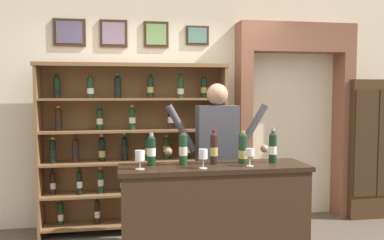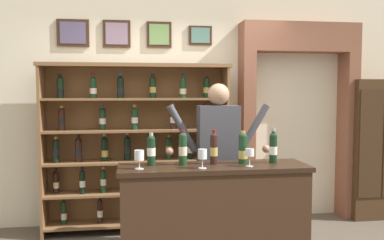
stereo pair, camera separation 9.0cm
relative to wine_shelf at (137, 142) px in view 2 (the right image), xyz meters
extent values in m
cube|color=beige|center=(0.50, 0.37, 0.67)|extent=(12.00, 0.16, 3.39)
cube|color=#382316|center=(-0.73, 0.28, 1.27)|extent=(0.37, 0.02, 0.32)
cube|color=#574E71|center=(-0.73, 0.26, 1.27)|extent=(0.29, 0.01, 0.25)
cube|color=#382316|center=(-0.22, 0.28, 1.27)|extent=(0.32, 0.02, 0.32)
cube|color=gray|center=(-0.22, 0.26, 1.27)|extent=(0.26, 0.01, 0.26)
cube|color=#382316|center=(0.28, 0.28, 1.27)|extent=(0.30, 0.02, 0.31)
cube|color=#6D9755|center=(0.28, 0.26, 1.27)|extent=(0.24, 0.01, 0.25)
cube|color=#382316|center=(0.79, 0.28, 1.27)|extent=(0.28, 0.02, 0.23)
cube|color=slate|center=(0.79, 0.26, 1.27)|extent=(0.23, 0.01, 0.18)
cube|color=brown|center=(-1.03, -0.04, -0.07)|extent=(0.03, 0.34, 1.92)
cube|color=brown|center=(1.03, -0.04, -0.07)|extent=(0.03, 0.34, 1.92)
cube|color=brown|center=(0.00, 0.12, -0.07)|extent=(2.09, 0.02, 1.92)
cube|color=brown|center=(0.00, -0.04, -0.93)|extent=(2.03, 0.33, 0.02)
cylinder|color=#19381E|center=(-0.83, 0.00, -0.80)|extent=(0.06, 0.06, 0.23)
sphere|color=#19381E|center=(-0.83, 0.00, -0.68)|extent=(0.06, 0.06, 0.06)
cylinder|color=#19381E|center=(-0.83, 0.00, -0.65)|extent=(0.03, 0.03, 0.08)
cylinder|color=black|center=(-0.83, 0.00, -0.62)|extent=(0.03, 0.03, 0.03)
cylinder|color=silver|center=(-0.83, 0.00, -0.83)|extent=(0.06, 0.06, 0.07)
cylinder|color=black|center=(-0.42, -0.03, -0.80)|extent=(0.06, 0.06, 0.23)
sphere|color=black|center=(-0.42, -0.03, -0.67)|extent=(0.06, 0.06, 0.06)
cylinder|color=black|center=(-0.42, -0.03, -0.65)|extent=(0.03, 0.03, 0.06)
cylinder|color=black|center=(-0.42, -0.03, -0.63)|extent=(0.03, 0.03, 0.03)
cylinder|color=silver|center=(-0.42, -0.03, -0.81)|extent=(0.06, 0.06, 0.08)
cylinder|color=#19381E|center=(0.01, -0.08, -0.80)|extent=(0.06, 0.06, 0.24)
sphere|color=#19381E|center=(0.01, -0.08, -0.67)|extent=(0.06, 0.06, 0.06)
cylinder|color=#19381E|center=(0.01, -0.08, -0.64)|extent=(0.03, 0.03, 0.07)
cylinder|color=black|center=(0.01, -0.08, -0.62)|extent=(0.03, 0.03, 0.03)
cylinder|color=silver|center=(0.01, -0.08, -0.79)|extent=(0.06, 0.06, 0.08)
cylinder|color=black|center=(0.39, -0.02, -0.81)|extent=(0.06, 0.06, 0.22)
sphere|color=black|center=(0.39, -0.02, -0.69)|extent=(0.06, 0.06, 0.06)
cylinder|color=black|center=(0.39, -0.02, -0.66)|extent=(0.03, 0.03, 0.07)
cylinder|color=navy|center=(0.39, -0.02, -0.63)|extent=(0.03, 0.03, 0.03)
cylinder|color=silver|center=(0.39, -0.02, -0.82)|extent=(0.06, 0.06, 0.07)
cylinder|color=black|center=(0.85, -0.03, -0.80)|extent=(0.06, 0.06, 0.23)
sphere|color=black|center=(0.85, -0.03, -0.68)|extent=(0.06, 0.06, 0.06)
cylinder|color=black|center=(0.85, -0.03, -0.66)|extent=(0.02, 0.02, 0.06)
cylinder|color=navy|center=(0.85, -0.03, -0.64)|extent=(0.03, 0.03, 0.03)
cylinder|color=silver|center=(0.85, -0.03, -0.81)|extent=(0.06, 0.06, 0.07)
cube|color=brown|center=(0.00, -0.04, -0.57)|extent=(2.03, 0.33, 0.03)
cylinder|color=black|center=(-0.90, -0.01, -0.45)|extent=(0.06, 0.06, 0.21)
sphere|color=black|center=(-0.90, -0.01, -0.34)|extent=(0.06, 0.06, 0.06)
cylinder|color=black|center=(-0.90, -0.01, -0.32)|extent=(0.03, 0.03, 0.07)
cylinder|color=black|center=(-0.90, -0.01, -0.29)|extent=(0.03, 0.03, 0.03)
cylinder|color=beige|center=(-0.90, -0.01, -0.47)|extent=(0.06, 0.06, 0.07)
cylinder|color=black|center=(-0.61, -0.08, -0.45)|extent=(0.06, 0.06, 0.23)
sphere|color=black|center=(-0.61, -0.08, -0.33)|extent=(0.06, 0.06, 0.06)
cylinder|color=black|center=(-0.61, -0.08, -0.30)|extent=(0.03, 0.03, 0.07)
cylinder|color=black|center=(-0.61, -0.08, -0.27)|extent=(0.03, 0.03, 0.03)
cylinder|color=silver|center=(-0.61, -0.08, -0.45)|extent=(0.06, 0.06, 0.07)
cylinder|color=#19381E|center=(-0.38, -0.07, -0.45)|extent=(0.06, 0.06, 0.22)
sphere|color=#19381E|center=(-0.38, -0.07, -0.33)|extent=(0.06, 0.06, 0.06)
cylinder|color=#19381E|center=(-0.38, -0.07, -0.30)|extent=(0.03, 0.03, 0.07)
cylinder|color=#B79338|center=(-0.38, -0.07, -0.28)|extent=(0.03, 0.03, 0.03)
cylinder|color=beige|center=(-0.38, -0.07, -0.44)|extent=(0.06, 0.06, 0.07)
cylinder|color=black|center=(-0.13, -0.03, -0.45)|extent=(0.06, 0.06, 0.21)
sphere|color=black|center=(-0.13, -0.03, -0.34)|extent=(0.06, 0.06, 0.06)
cylinder|color=black|center=(-0.13, -0.03, -0.32)|extent=(0.03, 0.03, 0.06)
cylinder|color=maroon|center=(-0.13, -0.03, -0.30)|extent=(0.03, 0.03, 0.03)
cylinder|color=beige|center=(-0.13, -0.03, -0.48)|extent=(0.06, 0.06, 0.07)
cylinder|color=black|center=(0.15, 0.00, -0.45)|extent=(0.06, 0.06, 0.21)
sphere|color=black|center=(0.15, 0.00, -0.34)|extent=(0.06, 0.06, 0.06)
cylinder|color=black|center=(0.15, 0.00, -0.31)|extent=(0.03, 0.03, 0.08)
cylinder|color=navy|center=(0.15, 0.00, -0.28)|extent=(0.03, 0.03, 0.03)
cylinder|color=tan|center=(0.15, 0.00, -0.48)|extent=(0.06, 0.06, 0.07)
cylinder|color=black|center=(0.39, -0.05, -0.45)|extent=(0.06, 0.06, 0.22)
sphere|color=black|center=(0.39, -0.05, -0.33)|extent=(0.06, 0.06, 0.06)
cylinder|color=black|center=(0.39, -0.05, -0.30)|extent=(0.03, 0.03, 0.07)
cylinder|color=maroon|center=(0.39, -0.05, -0.28)|extent=(0.03, 0.03, 0.03)
cylinder|color=beige|center=(0.39, -0.05, -0.46)|extent=(0.06, 0.06, 0.07)
cylinder|color=#19381E|center=(0.62, -0.01, -0.45)|extent=(0.06, 0.06, 0.22)
sphere|color=#19381E|center=(0.62, -0.01, -0.34)|extent=(0.06, 0.06, 0.06)
cylinder|color=#19381E|center=(0.62, -0.01, -0.30)|extent=(0.03, 0.03, 0.08)
cylinder|color=black|center=(0.62, -0.01, -0.27)|extent=(0.03, 0.03, 0.03)
cylinder|color=silver|center=(0.62, -0.01, -0.45)|extent=(0.06, 0.06, 0.07)
cylinder|color=black|center=(0.88, -0.02, -0.45)|extent=(0.06, 0.06, 0.23)
sphere|color=black|center=(0.88, -0.02, -0.33)|extent=(0.06, 0.06, 0.06)
cylinder|color=black|center=(0.88, -0.02, -0.29)|extent=(0.03, 0.03, 0.08)
cylinder|color=#99999E|center=(0.88, -0.02, -0.26)|extent=(0.03, 0.03, 0.03)
cylinder|color=silver|center=(0.88, -0.02, -0.45)|extent=(0.06, 0.06, 0.07)
cube|color=brown|center=(0.00, -0.04, -0.22)|extent=(2.03, 0.33, 0.02)
cylinder|color=black|center=(-0.88, -0.07, -0.10)|extent=(0.07, 0.07, 0.21)
sphere|color=black|center=(-0.88, -0.07, 0.01)|extent=(0.07, 0.07, 0.07)
cylinder|color=black|center=(-0.88, -0.07, 0.04)|extent=(0.04, 0.04, 0.07)
cylinder|color=#B79338|center=(-0.88, -0.07, 0.07)|extent=(0.04, 0.04, 0.03)
cylinder|color=black|center=(-0.88, -0.07, -0.09)|extent=(0.08, 0.08, 0.07)
cylinder|color=black|center=(-0.64, -0.06, -0.09)|extent=(0.07, 0.07, 0.23)
sphere|color=black|center=(-0.64, -0.06, 0.03)|extent=(0.07, 0.07, 0.07)
cylinder|color=black|center=(-0.64, -0.06, 0.06)|extent=(0.03, 0.03, 0.08)
cylinder|color=black|center=(-0.64, -0.06, 0.09)|extent=(0.03, 0.03, 0.03)
cylinder|color=black|center=(-0.64, -0.06, -0.10)|extent=(0.08, 0.08, 0.07)
cylinder|color=black|center=(-0.36, -0.02, -0.09)|extent=(0.07, 0.07, 0.23)
sphere|color=black|center=(-0.36, -0.02, 0.03)|extent=(0.07, 0.07, 0.07)
cylinder|color=black|center=(-0.36, -0.02, 0.06)|extent=(0.03, 0.03, 0.08)
cylinder|color=#99999E|center=(-0.36, -0.02, 0.09)|extent=(0.04, 0.04, 0.03)
cylinder|color=tan|center=(-0.36, -0.02, -0.12)|extent=(0.08, 0.08, 0.07)
cylinder|color=black|center=(-0.11, 0.00, -0.09)|extent=(0.07, 0.07, 0.23)
sphere|color=black|center=(-0.11, 0.00, 0.03)|extent=(0.07, 0.07, 0.07)
cylinder|color=black|center=(-0.11, 0.00, 0.07)|extent=(0.03, 0.03, 0.08)
cylinder|color=#99999E|center=(-0.11, 0.00, 0.10)|extent=(0.03, 0.03, 0.03)
cylinder|color=black|center=(-0.11, 0.00, -0.09)|extent=(0.08, 0.08, 0.07)
cylinder|color=#19381E|center=(0.15, -0.02, -0.09)|extent=(0.07, 0.07, 0.22)
sphere|color=#19381E|center=(0.15, -0.02, 0.03)|extent=(0.07, 0.07, 0.07)
cylinder|color=#19381E|center=(0.15, -0.02, 0.05)|extent=(0.03, 0.03, 0.07)
cylinder|color=navy|center=(0.15, -0.02, 0.07)|extent=(0.04, 0.04, 0.03)
cylinder|color=tan|center=(0.15, -0.02, -0.10)|extent=(0.08, 0.08, 0.07)
cylinder|color=#19381E|center=(0.37, 0.00, -0.10)|extent=(0.07, 0.07, 0.22)
sphere|color=#19381E|center=(0.37, 0.00, 0.02)|extent=(0.07, 0.07, 0.07)
cylinder|color=#19381E|center=(0.37, 0.00, 0.04)|extent=(0.03, 0.03, 0.06)
cylinder|color=#B79338|center=(0.37, 0.00, 0.06)|extent=(0.04, 0.04, 0.03)
cylinder|color=tan|center=(0.37, 0.00, -0.09)|extent=(0.08, 0.08, 0.07)
cylinder|color=black|center=(0.61, -0.01, -0.09)|extent=(0.07, 0.07, 0.23)
sphere|color=black|center=(0.61, -0.01, 0.03)|extent=(0.07, 0.07, 0.07)
cylinder|color=black|center=(0.61, -0.01, 0.05)|extent=(0.03, 0.03, 0.06)
cylinder|color=black|center=(0.61, -0.01, 0.07)|extent=(0.04, 0.04, 0.03)
cylinder|color=silver|center=(0.61, -0.01, -0.10)|extent=(0.08, 0.08, 0.07)
cylinder|color=black|center=(0.88, -0.08, -0.10)|extent=(0.07, 0.07, 0.21)
sphere|color=black|center=(0.88, -0.08, 0.01)|extent=(0.07, 0.07, 0.07)
cylinder|color=black|center=(0.88, -0.08, 0.04)|extent=(0.03, 0.03, 0.06)
cylinder|color=black|center=(0.88, -0.08, 0.06)|extent=(0.03, 0.03, 0.03)
cylinder|color=beige|center=(0.88, -0.08, -0.09)|extent=(0.08, 0.08, 0.07)
cube|color=brown|center=(0.00, -0.04, 0.14)|extent=(2.03, 0.33, 0.02)
cylinder|color=black|center=(-0.82, -0.04, 0.26)|extent=(0.07, 0.07, 0.21)
sphere|color=black|center=(-0.82, -0.04, 0.37)|extent=(0.07, 0.07, 0.07)
cylinder|color=black|center=(-0.82, -0.04, 0.39)|extent=(0.03, 0.03, 0.06)
cylinder|color=#B79338|center=(-0.82, -0.04, 0.41)|extent=(0.04, 0.04, 0.03)
cylinder|color=black|center=(-0.82, -0.04, 0.24)|extent=(0.07, 0.07, 0.07)
cylinder|color=#19381E|center=(-0.38, 0.00, 0.25)|extent=(0.07, 0.07, 0.20)
sphere|color=#19381E|center=(-0.38, 0.00, 0.36)|extent=(0.07, 0.07, 0.07)
cylinder|color=#19381E|center=(-0.38, 0.00, 0.39)|extent=(0.03, 0.03, 0.07)
cylinder|color=navy|center=(-0.38, 0.00, 0.41)|extent=(0.04, 0.04, 0.03)
cylinder|color=silver|center=(-0.38, 0.00, 0.25)|extent=(0.07, 0.07, 0.06)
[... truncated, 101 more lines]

